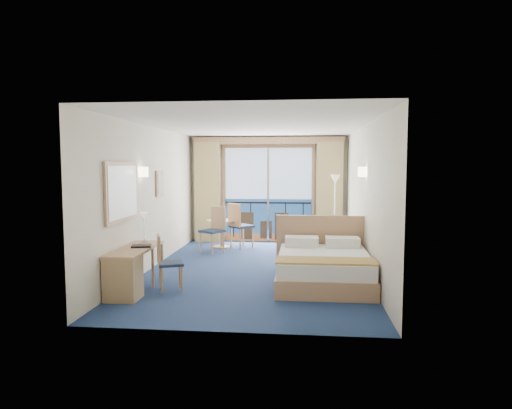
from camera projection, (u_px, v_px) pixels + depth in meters
name	position (u px, v px, depth m)	size (l,w,h in m)	color
floor	(256.00, 270.00, 8.62)	(6.50, 6.50, 0.00)	navy
room_walls	(256.00, 175.00, 8.46)	(4.04, 6.54, 2.72)	beige
balcony_door	(268.00, 197.00, 11.71)	(2.36, 0.03, 2.52)	navy
curtain_left	(208.00, 192.00, 11.70)	(0.65, 0.22, 2.55)	#D8BF77
curtain_right	(329.00, 193.00, 11.40)	(0.65, 0.22, 2.55)	#D8BF77
pelmet	(268.00, 141.00, 11.46)	(3.80, 0.25, 0.18)	tan
mirror	(122.00, 192.00, 7.19)	(0.05, 1.25, 0.95)	tan
wall_print	(160.00, 184.00, 9.12)	(0.04, 0.42, 0.52)	tan
sconce_left	(143.00, 172.00, 8.05)	(0.18, 0.18, 0.18)	beige
sconce_right	(363.00, 172.00, 8.11)	(0.18, 0.18, 0.18)	beige
bed	(323.00, 266.00, 7.57)	(1.66, 1.97, 1.04)	tan
nightstand	(349.00, 253.00, 8.82)	(0.41, 0.39, 0.53)	#A28556
phone	(351.00, 238.00, 8.74)	(0.18, 0.14, 0.08)	silver
armchair	(335.00, 237.00, 9.98)	(0.83, 0.85, 0.77)	#4B505B
floor_lamp	(335.00, 193.00, 10.48)	(0.24, 0.24, 1.75)	silver
desk	(126.00, 273.00, 6.78)	(0.50, 1.45, 0.68)	tan
desk_chair	(166.00, 259.00, 7.15)	(0.50, 0.49, 0.89)	#1D2B45
folder	(141.00, 246.00, 7.23)	(0.30, 0.23, 0.03)	black
desk_lamp	(144.00, 221.00, 7.62)	(0.13, 0.13, 0.49)	silver
round_table	(221.00, 227.00, 10.89)	(0.73, 0.73, 0.66)	tan
table_chair_a	(239.00, 223.00, 10.82)	(0.65, 0.65, 1.07)	#1D2B45
table_chair_b	(215.00, 227.00, 10.26)	(0.62, 0.62, 1.03)	#1D2B45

